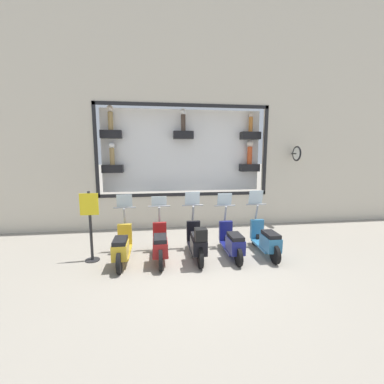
{
  "coord_description": "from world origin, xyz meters",
  "views": [
    {
      "loc": [
        -5.9,
        1.01,
        2.72
      ],
      "look_at": [
        1.84,
        -0.06,
        1.55
      ],
      "focal_mm": 24.0,
      "sensor_mm": 36.0,
      "label": 1
    }
  ],
  "objects": [
    {
      "name": "ground_plane",
      "position": [
        0.0,
        0.0,
        0.0
      ],
      "size": [
        120.0,
        120.0,
        0.0
      ],
      "primitive_type": "plane",
      "color": "gray"
    },
    {
      "name": "building_facade",
      "position": [
        3.6,
        -0.0,
        5.54
      ],
      "size": [
        1.2,
        36.0,
        10.84
      ],
      "color": "beige",
      "rests_on": "ground_plane"
    },
    {
      "name": "scooter_teal_0",
      "position": [
        0.39,
        -1.87,
        0.43
      ],
      "size": [
        1.8,
        0.61,
        1.66
      ],
      "color": "black",
      "rests_on": "ground_plane"
    },
    {
      "name": "scooter_navy_1",
      "position": [
        0.39,
        -0.93,
        0.42
      ],
      "size": [
        1.79,
        0.6,
        1.6
      ],
      "color": "black",
      "rests_on": "ground_plane"
    },
    {
      "name": "scooter_black_2",
      "position": [
        0.34,
        0.01,
        0.48
      ],
      "size": [
        1.81,
        0.61,
        1.66
      ],
      "color": "black",
      "rests_on": "ground_plane"
    },
    {
      "name": "scooter_red_3",
      "position": [
        0.4,
        0.96,
        0.44
      ],
      "size": [
        1.81,
        0.6,
        1.55
      ],
      "color": "black",
      "rests_on": "ground_plane"
    },
    {
      "name": "scooter_yellow_4",
      "position": [
        0.4,
        1.9,
        0.43
      ],
      "size": [
        1.8,
        0.61,
        1.62
      ],
      "color": "black",
      "rests_on": "ground_plane"
    },
    {
      "name": "shop_sign_post",
      "position": [
        0.65,
        2.69,
        0.98
      ],
      "size": [
        0.36,
        0.45,
        1.8
      ],
      "color": "#232326",
      "rests_on": "ground_plane"
    }
  ]
}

